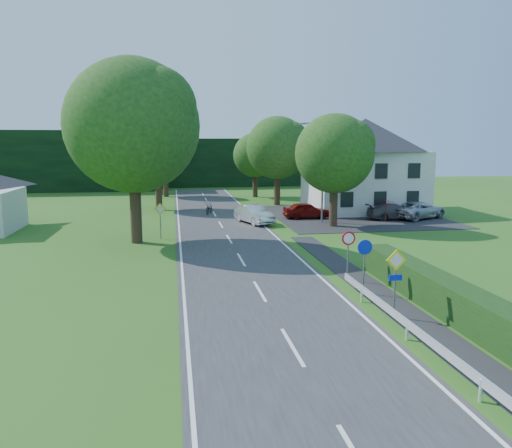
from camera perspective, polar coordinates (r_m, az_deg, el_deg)
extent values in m
cube|color=#313133|center=(29.40, -2.22, -3.23)|extent=(7.00, 80.00, 0.04)
cube|color=#272629|center=(44.76, 11.06, 0.92)|extent=(14.00, 16.00, 0.04)
cube|color=white|center=(29.19, -8.58, -3.38)|extent=(0.12, 80.00, 0.01)
cube|color=white|center=(29.97, 3.96, -2.96)|extent=(0.12, 80.00, 0.01)
cube|color=black|center=(75.43, -0.56, 7.07)|extent=(30.00, 5.00, 7.00)
cube|color=silver|center=(47.96, 12.16, 4.77)|extent=(10.00, 8.00, 5.60)
pyramid|color=#232327|center=(47.83, 12.34, 9.91)|extent=(10.60, 8.40, 3.00)
cylinder|color=slate|center=(40.31, 7.63, 5.80)|extent=(0.16, 0.16, 8.00)
cylinder|color=slate|center=(40.05, 6.63, 11.38)|extent=(1.70, 0.10, 0.10)
cube|color=slate|center=(39.81, 5.36, 11.34)|extent=(0.50, 0.18, 0.12)
cylinder|color=slate|center=(18.98, 15.57, -6.91)|extent=(0.07, 0.07, 2.40)
cube|color=#FFF60D|center=(18.71, 15.74, -3.99)|extent=(0.78, 0.04, 0.78)
cube|color=white|center=(18.71, 15.74, -3.99)|extent=(0.57, 0.05, 0.57)
cube|color=#0C27C2|center=(18.86, 15.65, -5.92)|extent=(0.50, 0.04, 0.22)
cylinder|color=slate|center=(21.66, 12.22, -5.05)|extent=(0.07, 0.07, 2.20)
cylinder|color=#0C27C2|center=(21.42, 12.34, -2.61)|extent=(0.64, 0.04, 0.64)
cylinder|color=slate|center=(23.48, 10.44, -3.88)|extent=(0.07, 0.07, 2.20)
cylinder|color=red|center=(23.26, 10.53, -1.62)|extent=(0.64, 0.04, 0.64)
cylinder|color=white|center=(23.24, 10.55, -1.63)|extent=(0.48, 0.04, 0.48)
cylinder|color=slate|center=(33.92, -10.87, 0.14)|extent=(0.07, 0.07, 2.20)
cube|color=#FFF60D|center=(33.75, -10.92, 1.72)|extent=(0.78, 0.04, 0.78)
cube|color=white|center=(33.75, -10.92, 1.72)|extent=(0.57, 0.05, 0.57)
imported|color=silver|center=(39.64, -0.21, 1.11)|extent=(2.87, 4.64, 1.44)
imported|color=black|center=(45.24, -5.36, 1.87)|extent=(1.29, 2.21, 1.10)
imported|color=maroon|center=(42.63, 5.79, 1.58)|extent=(4.00, 1.68, 1.35)
imported|color=#454448|center=(43.32, 15.52, 1.39)|extent=(4.59, 1.93, 1.32)
imported|color=silver|center=(44.40, 18.08, 1.54)|extent=(5.77, 4.47, 1.46)
imported|color=#A51B0D|center=(41.98, 14.64, 1.50)|extent=(1.96, 2.00, 1.78)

